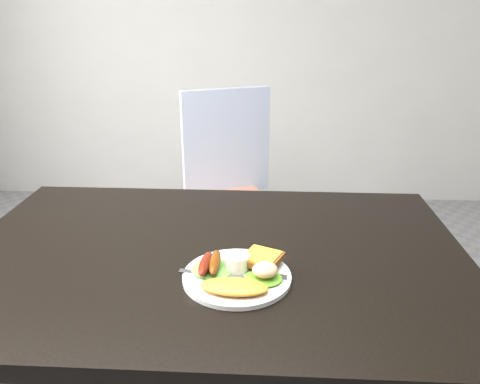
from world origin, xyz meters
name	(u,v)px	position (x,y,z in m)	size (l,w,h in m)	color
dining_table	(213,258)	(0.00, 0.00, 0.73)	(1.20, 0.80, 0.04)	black
dining_chair	(223,207)	(-0.06, 0.96, 0.45)	(0.42, 0.42, 0.05)	tan
person	(179,188)	(-0.16, 0.46, 0.73)	(0.53, 0.35, 1.47)	navy
plate	(237,277)	(0.07, -0.12, 0.76)	(0.23, 0.23, 0.01)	white
lettuce_left	(213,269)	(0.01, -0.11, 0.77)	(0.09, 0.08, 0.01)	#54902E
lettuce_right	(263,278)	(0.12, -0.14, 0.77)	(0.08, 0.07, 0.01)	#5B9B25
omelette	(234,287)	(0.06, -0.19, 0.77)	(0.14, 0.06, 0.02)	orange
sausage_a	(205,264)	(0.00, -0.12, 0.78)	(0.02, 0.10, 0.02)	maroon
sausage_b	(215,262)	(0.02, -0.11, 0.78)	(0.02, 0.10, 0.02)	#60320D
ramekin	(237,262)	(0.06, -0.10, 0.78)	(0.06, 0.06, 0.03)	white
toast_a	(247,261)	(0.09, -0.08, 0.77)	(0.07, 0.07, 0.01)	#975823
toast_b	(262,258)	(0.12, -0.09, 0.78)	(0.08, 0.08, 0.01)	brown
potato_salad	(265,270)	(0.12, -0.14, 0.79)	(0.05, 0.05, 0.03)	beige
fork	(218,275)	(0.03, -0.13, 0.76)	(0.17, 0.01, 0.00)	#ADAFB7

